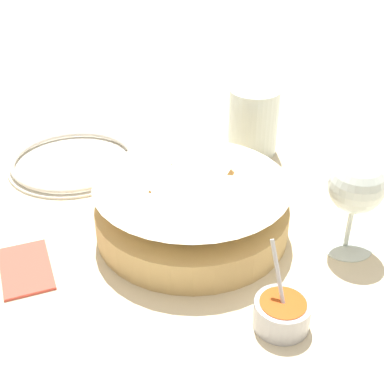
{
  "coord_description": "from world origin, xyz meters",
  "views": [
    {
      "loc": [
        -0.59,
        0.28,
        0.46
      ],
      "look_at": [
        -0.02,
        0.04,
        0.07
      ],
      "focal_mm": 50.0,
      "sensor_mm": 36.0,
      "label": 1
    }
  ],
  "objects": [
    {
      "name": "side_plate",
      "position": [
        0.24,
        0.15,
        0.01
      ],
      "size": [
        0.22,
        0.22,
        0.01
      ],
      "color": "silver",
      "rests_on": "ground_plane"
    },
    {
      "name": "beer_mug",
      "position": [
        0.17,
        -0.16,
        0.05
      ],
      "size": [
        0.13,
        0.09,
        0.12
      ],
      "color": "silver",
      "rests_on": "ground_plane"
    },
    {
      "name": "wine_glass",
      "position": [
        -0.13,
        -0.14,
        0.09
      ],
      "size": [
        0.07,
        0.07,
        0.13
      ],
      "color": "silver",
      "rests_on": "ground_plane"
    },
    {
      "name": "sauce_cup",
      "position": [
        -0.22,
        0.02,
        0.02
      ],
      "size": [
        0.07,
        0.06,
        0.1
      ],
      "color": "#B7B7BC",
      "rests_on": "ground_plane"
    },
    {
      "name": "ground_plane",
      "position": [
        0.0,
        0.0,
        0.0
      ],
      "size": [
        4.0,
        4.0,
        0.0
      ],
      "primitive_type": "plane",
      "color": "beige"
    },
    {
      "name": "napkin",
      "position": [
        -0.01,
        0.27,
        0.0
      ],
      "size": [
        0.11,
        0.07,
        0.01
      ],
      "color": "#DB4C3D",
      "rests_on": "ground_plane"
    },
    {
      "name": "food_basket",
      "position": [
        -0.02,
        0.04,
        0.04
      ],
      "size": [
        0.27,
        0.27,
        0.09
      ],
      "color": "tan",
      "rests_on": "ground_plane"
    }
  ]
}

